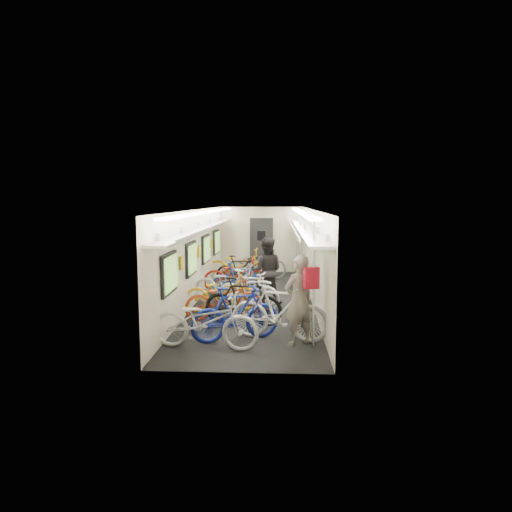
# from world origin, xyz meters

# --- Properties ---
(train_car_shell) EXTENTS (10.00, 10.00, 10.00)m
(train_car_shell) POSITION_xyz_m (-0.36, 0.71, 1.66)
(train_car_shell) COLOR black
(train_car_shell) RESTS_ON ground
(bicycle_0) EXTENTS (2.02, 0.95, 1.02)m
(bicycle_0) POSITION_xyz_m (-0.66, -3.89, 0.51)
(bicycle_0) COLOR #B8B9BE
(bicycle_0) RESTS_ON ground
(bicycle_1) EXTENTS (1.80, 1.16, 1.05)m
(bicycle_1) POSITION_xyz_m (-0.16, -3.40, 0.53)
(bicycle_1) COLOR navy
(bicycle_1) RESTS_ON ground
(bicycle_2) EXTENTS (1.86, 1.18, 0.92)m
(bicycle_2) POSITION_xyz_m (-0.58, -1.82, 0.46)
(bicycle_2) COLOR #992F10
(bicycle_2) RESTS_ON ground
(bicycle_3) EXTENTS (1.77, 0.82, 1.03)m
(bicycle_3) POSITION_xyz_m (-0.12, -2.27, 0.51)
(bicycle_3) COLOR black
(bicycle_3) RESTS_ON ground
(bicycle_4) EXTENTS (1.81, 0.88, 0.91)m
(bicycle_4) POSITION_xyz_m (-0.74, -1.10, 0.46)
(bicycle_4) COLOR gold
(bicycle_4) RESTS_ON ground
(bicycle_5) EXTENTS (1.68, 1.05, 0.98)m
(bicycle_5) POSITION_xyz_m (-0.09, -0.97, 0.49)
(bicycle_5) COLOR silver
(bicycle_5) RESTS_ON ground
(bicycle_6) EXTENTS (2.05, 1.19, 1.02)m
(bicycle_6) POSITION_xyz_m (-0.62, -0.41, 0.51)
(bicycle_6) COLOR #A0A0A5
(bicycle_6) RESTS_ON ground
(bicycle_7) EXTENTS (1.57, 0.53, 0.93)m
(bicycle_7) POSITION_xyz_m (-0.45, 0.71, 0.46)
(bicycle_7) COLOR #1A449E
(bicycle_7) RESTS_ON ground
(bicycle_8) EXTENTS (1.97, 1.02, 0.99)m
(bicycle_8) POSITION_xyz_m (-0.62, 1.37, 0.49)
(bicycle_8) COLOR maroon
(bicycle_8) RESTS_ON ground
(bicycle_9) EXTENTS (1.59, 0.71, 0.93)m
(bicycle_9) POSITION_xyz_m (-0.58, 2.34, 0.46)
(bicycle_9) COLOR black
(bicycle_9) RESTS_ON ground
(bicycle_10) EXTENTS (2.12, 0.83, 1.10)m
(bicycle_10) POSITION_xyz_m (-0.65, 2.84, 0.55)
(bicycle_10) COLOR orange
(bicycle_10) RESTS_ON ground
(bicycle_11) EXTENTS (1.96, 0.97, 1.14)m
(bicycle_11) POSITION_xyz_m (0.65, -3.34, 0.57)
(bicycle_11) COLOR silver
(bicycle_11) RESTS_ON ground
(bicycle_12) EXTENTS (1.76, 0.79, 0.89)m
(bicycle_12) POSITION_xyz_m (-0.27, 3.89, 0.45)
(bicycle_12) COLOR slate
(bicycle_12) RESTS_ON ground
(bicycle_14) EXTENTS (2.03, 1.00, 1.02)m
(bicycle_14) POSITION_xyz_m (-0.07, 3.33, 0.51)
(bicycle_14) COLOR slate
(bicycle_14) RESTS_ON ground
(passenger_near) EXTENTS (0.72, 0.66, 1.66)m
(passenger_near) POSITION_xyz_m (1.00, -3.57, 0.83)
(passenger_near) COLOR gray
(passenger_near) RESTS_ON ground
(passenger_mid) EXTENTS (0.89, 0.73, 1.72)m
(passenger_mid) POSITION_xyz_m (0.32, -0.29, 0.86)
(passenger_mid) COLOR black
(passenger_mid) RESTS_ON ground
(backpack) EXTENTS (0.29, 0.21, 0.38)m
(backpack) POSITION_xyz_m (1.21, -3.78, 1.28)
(backpack) COLOR #B31128
(backpack) RESTS_ON passenger_near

